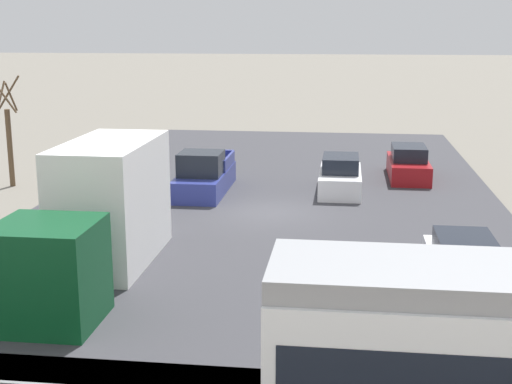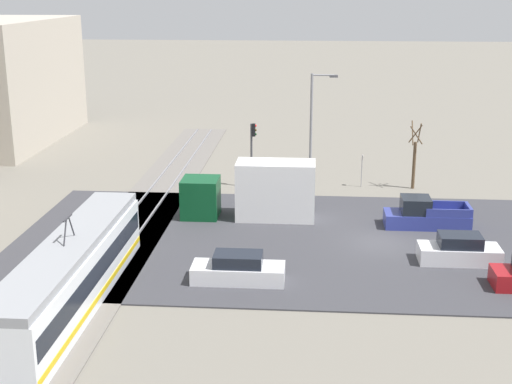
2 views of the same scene
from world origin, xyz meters
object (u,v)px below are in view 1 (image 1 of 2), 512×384
at_px(sedan_car_0, 340,177).
at_px(sedan_car_1, 408,165).
at_px(box_truck, 99,216).
at_px(sedan_car_2, 465,269).
at_px(street_tree, 9,137).
at_px(pickup_truck, 204,176).

xyz_separation_m(sedan_car_0, sedan_car_1, (-3.21, -3.25, -0.01)).
bearing_deg(box_truck, sedan_car_2, 178.98).
distance_m(sedan_car_1, street_tree, 18.67).
distance_m(box_truck, sedan_car_0, 13.52).
relative_size(sedan_car_0, street_tree, 0.86).
relative_size(box_truck, sedan_car_0, 1.97).
height_order(pickup_truck, sedan_car_1, pickup_truck).
bearing_deg(sedan_car_0, street_tree, -178.12).
distance_m(sedan_car_0, sedan_car_1, 4.56).
xyz_separation_m(box_truck, sedan_car_2, (-10.44, 0.19, -1.11)).
bearing_deg(street_tree, box_truck, 126.19).
relative_size(box_truck, sedan_car_2, 1.81).
bearing_deg(pickup_truck, sedan_car_2, 131.17).
height_order(box_truck, sedan_car_1, box_truck).
bearing_deg(pickup_truck, sedan_car_0, -170.75).
distance_m(box_truck, pickup_truck, 10.71).
bearing_deg(sedan_car_1, street_tree, 11.60).
distance_m(sedan_car_1, sedan_car_2, 15.02).
bearing_deg(street_tree, pickup_truck, 177.05).
bearing_deg(sedan_car_2, pickup_truck, -48.83).
bearing_deg(pickup_truck, street_tree, -2.95).
bearing_deg(street_tree, sedan_car_2, 148.71).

